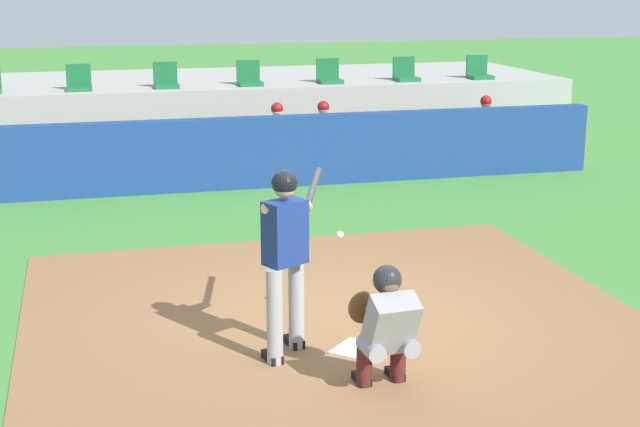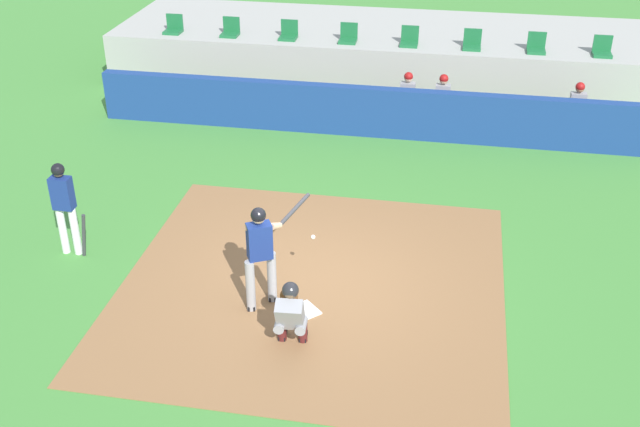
% 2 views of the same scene
% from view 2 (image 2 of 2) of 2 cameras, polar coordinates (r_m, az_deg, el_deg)
% --- Properties ---
extents(ground_plane, '(80.00, 80.00, 0.00)m').
position_cam_2_polar(ground_plane, '(13.17, -0.55, -5.27)').
color(ground_plane, '#428438').
extents(dirt_infield, '(6.40, 6.40, 0.01)m').
position_cam_2_polar(dirt_infield, '(13.16, -0.55, -5.25)').
color(dirt_infield, olive).
rests_on(dirt_infield, ground).
extents(home_plate, '(0.62, 0.62, 0.02)m').
position_cam_2_polar(home_plate, '(12.51, -1.24, -7.22)').
color(home_plate, white).
rests_on(home_plate, dirt_infield).
extents(batter_at_plate, '(0.85, 1.28, 1.80)m').
position_cam_2_polar(batter_at_plate, '(12.16, -4.35, -2.73)').
color(batter_at_plate, '#99999E').
rests_on(batter_at_plate, ground).
extents(catcher_crouched, '(0.50, 1.97, 1.13)m').
position_cam_2_polar(catcher_crouched, '(11.53, -2.19, -7.25)').
color(catcher_crouched, gray).
rests_on(catcher_crouched, ground).
extents(on_deck_batter, '(0.58, 0.23, 1.79)m').
position_cam_2_polar(on_deck_batter, '(14.23, -18.35, 0.73)').
color(on_deck_batter, silver).
rests_on(on_deck_batter, ground).
extents(dugout_wall, '(13.00, 0.30, 1.20)m').
position_cam_2_polar(dugout_wall, '(18.58, 3.23, 7.55)').
color(dugout_wall, navy).
rests_on(dugout_wall, ground).
extents(dugout_bench, '(11.80, 0.44, 0.45)m').
position_cam_2_polar(dugout_bench, '(19.65, 3.58, 7.59)').
color(dugout_bench, olive).
rests_on(dugout_bench, ground).
extents(dugout_player_0, '(0.49, 0.70, 1.30)m').
position_cam_2_polar(dugout_player_0, '(19.26, 6.44, 8.45)').
color(dugout_player_0, '#939399').
rests_on(dugout_player_0, ground).
extents(dugout_player_1, '(0.49, 0.70, 1.30)m').
position_cam_2_polar(dugout_player_1, '(19.23, 9.00, 8.23)').
color(dugout_player_1, '#939399').
rests_on(dugout_player_1, ground).
extents(dugout_player_2, '(0.49, 0.70, 1.30)m').
position_cam_2_polar(dugout_player_2, '(19.45, 18.46, 7.31)').
color(dugout_player_2, '#939399').
rests_on(dugout_player_2, ground).
extents(stands_platform, '(15.00, 4.40, 1.40)m').
position_cam_2_polar(stands_platform, '(22.68, 4.72, 11.82)').
color(stands_platform, '#9E9E99').
rests_on(stands_platform, ground).
extents(stadium_seat_0, '(0.46, 0.46, 0.48)m').
position_cam_2_polar(stadium_seat_0, '(22.28, -10.75, 13.34)').
color(stadium_seat_0, '#196033').
rests_on(stadium_seat_0, stands_platform).
extents(stadium_seat_1, '(0.46, 0.46, 0.48)m').
position_cam_2_polar(stadium_seat_1, '(21.76, -6.62, 13.28)').
color(stadium_seat_1, '#196033').
rests_on(stadium_seat_1, stands_platform).
extents(stadium_seat_2, '(0.46, 0.46, 0.48)m').
position_cam_2_polar(stadium_seat_2, '(21.36, -2.33, 13.14)').
color(stadium_seat_2, '#196033').
rests_on(stadium_seat_2, stands_platform).
extents(stadium_seat_3, '(0.46, 0.46, 0.48)m').
position_cam_2_polar(stadium_seat_3, '(21.08, 2.10, 12.92)').
color(stadium_seat_3, '#196033').
rests_on(stadium_seat_3, stands_platform).
extents(stadium_seat_4, '(0.46, 0.46, 0.48)m').
position_cam_2_polar(stadium_seat_4, '(20.92, 6.62, 12.62)').
color(stadium_seat_4, '#196033').
rests_on(stadium_seat_4, stands_platform).
extents(stadium_seat_5, '(0.46, 0.46, 0.48)m').
position_cam_2_polar(stadium_seat_5, '(20.89, 11.16, 12.24)').
color(stadium_seat_5, '#196033').
rests_on(stadium_seat_5, stands_platform).
extents(stadium_seat_6, '(0.46, 0.46, 0.48)m').
position_cam_2_polar(stadium_seat_6, '(20.98, 15.68, 11.79)').
color(stadium_seat_6, '#196033').
rests_on(stadium_seat_6, stands_platform).
extents(stadium_seat_7, '(0.46, 0.46, 0.48)m').
position_cam_2_polar(stadium_seat_7, '(21.20, 20.12, 11.28)').
color(stadium_seat_7, '#196033').
rests_on(stadium_seat_7, stands_platform).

